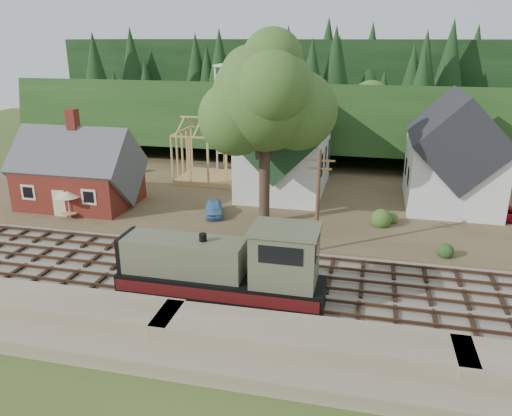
% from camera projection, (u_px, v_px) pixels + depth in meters
% --- Properties ---
extents(ground, '(140.00, 140.00, 0.00)m').
position_uv_depth(ground, '(204.00, 275.00, 34.13)').
color(ground, '#384C1E').
rests_on(ground, ground).
extents(embankment, '(64.00, 5.00, 1.60)m').
position_uv_depth(embankment, '(152.00, 346.00, 26.31)').
color(embankment, '#7F7259').
rests_on(embankment, ground).
extents(railroad_bed, '(64.00, 11.00, 0.16)m').
position_uv_depth(railroad_bed, '(204.00, 274.00, 34.11)').
color(railroad_bed, '#726B5B').
rests_on(railroad_bed, ground).
extents(village_flat, '(64.00, 26.00, 0.30)m').
position_uv_depth(village_flat, '(262.00, 195.00, 50.65)').
color(village_flat, brown).
rests_on(village_flat, ground).
extents(hillside, '(70.00, 28.96, 12.74)m').
position_uv_depth(hillside, '(298.00, 148.00, 72.79)').
color(hillside, '#1E3F19').
rests_on(hillside, ground).
extents(ridge, '(80.00, 20.00, 12.00)m').
position_uv_depth(ridge, '(311.00, 129.00, 87.51)').
color(ridge, black).
rests_on(ridge, ground).
extents(depot, '(10.80, 7.41, 9.00)m').
position_uv_depth(depot, '(79.00, 174.00, 46.67)').
color(depot, '#5C2015').
rests_on(depot, village_flat).
extents(church, '(8.40, 15.17, 13.00)m').
position_uv_depth(church, '(285.00, 144.00, 50.13)').
color(church, silver).
rests_on(church, village_flat).
extents(farmhouse, '(8.40, 10.80, 10.60)m').
position_uv_depth(farmhouse, '(454.00, 157.00, 46.14)').
color(farmhouse, silver).
rests_on(farmhouse, village_flat).
extents(timber_frame, '(8.20, 6.20, 6.99)m').
position_uv_depth(timber_frame, '(216.00, 154.00, 54.62)').
color(timber_frame, tan).
rests_on(timber_frame, village_flat).
extents(lattice_tower, '(3.20, 3.20, 12.12)m').
position_uv_depth(lattice_tower, '(231.00, 86.00, 57.93)').
color(lattice_tower, silver).
rests_on(lattice_tower, village_flat).
extents(big_tree, '(10.90, 8.40, 14.70)m').
position_uv_depth(big_tree, '(267.00, 106.00, 39.62)').
color(big_tree, '#38281E').
rests_on(big_tree, village_flat).
extents(telegraph_pole_near, '(2.20, 0.28, 8.00)m').
position_uv_depth(telegraph_pole_near, '(318.00, 200.00, 36.02)').
color(telegraph_pole_near, '#4C331E').
rests_on(telegraph_pole_near, ground).
extents(locomotive, '(12.48, 3.12, 4.98)m').
position_uv_depth(locomotive, '(228.00, 268.00, 30.10)').
color(locomotive, black).
rests_on(locomotive, railroad_bed).
extents(car_blue, '(2.61, 4.05, 1.28)m').
position_uv_depth(car_blue, '(214.00, 208.00, 44.46)').
color(car_blue, '#6097CF').
rests_on(car_blue, village_flat).
extents(car_green, '(3.94, 2.53, 1.23)m').
position_uv_depth(car_green, '(46.00, 194.00, 48.51)').
color(car_green, '#88A371').
rests_on(car_green, village_flat).
extents(car_red, '(4.81, 2.86, 1.25)m').
position_uv_depth(car_red, '(509.00, 214.00, 43.14)').
color(car_red, '#A80D18').
rests_on(car_red, village_flat).
extents(patio_set, '(2.18, 2.18, 2.43)m').
position_uv_depth(patio_set, '(68.00, 195.00, 43.38)').
color(patio_set, silver).
rests_on(patio_set, village_flat).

